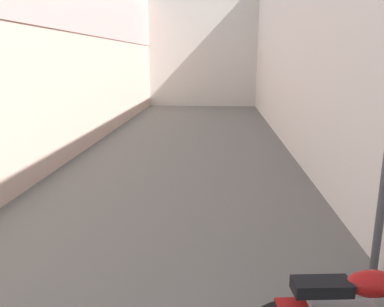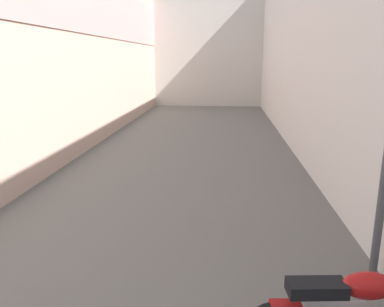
% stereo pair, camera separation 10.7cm
% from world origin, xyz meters
% --- Properties ---
extents(ground_plane, '(40.10, 40.10, 0.00)m').
position_xyz_m(ground_plane, '(0.00, 10.05, 0.00)').
color(ground_plane, '#66635E').
extents(building_left, '(0.45, 24.10, 6.18)m').
position_xyz_m(building_left, '(-3.32, 12.01, 3.12)').
color(building_left, beige).
rests_on(building_left, ground).
extents(building_right, '(0.45, 24.10, 6.97)m').
position_xyz_m(building_right, '(3.33, 12.05, 3.49)').
color(building_right, silver).
rests_on(building_right, ground).
extents(building_far_end, '(9.25, 2.00, 6.95)m').
position_xyz_m(building_far_end, '(0.00, 25.10, 3.48)').
color(building_far_end, beige).
rests_on(building_far_end, ground).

